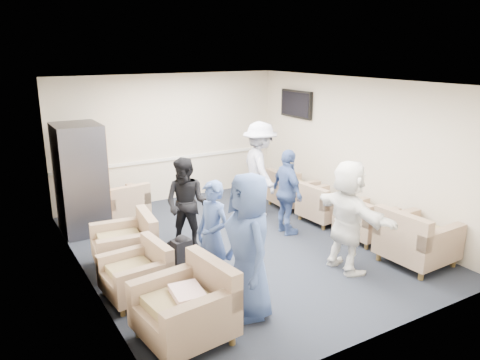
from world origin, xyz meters
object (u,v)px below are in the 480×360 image
armchair_left_mid (139,275)px  armchair_right_near (415,241)px  person_front_left (249,246)px  person_mid_left (213,235)px  armchair_right_midnear (363,221)px  person_mid_right (287,192)px  person_front_right (348,216)px  armchair_corner (123,206)px  person_back_right (260,169)px  armchair_right_midfar (322,206)px  armchair_left_near (189,309)px  armchair_left_far (128,245)px  person_back_left (186,204)px  armchair_right_far (290,192)px  vending_machine (81,179)px

armchair_left_mid → armchair_right_near: armchair_right_near is taller
person_front_left → person_mid_left: bearing=-166.2°
armchair_right_midnear → person_mid_right: 1.40m
armchair_right_midnear → person_front_right: (-1.07, -0.71, 0.52)m
armchair_corner → person_back_right: (2.48, -0.92, 0.60)m
armchair_left_mid → armchair_right_midfar: (3.92, 0.93, 0.01)m
armchair_corner → person_front_right: (2.25, -3.62, 0.51)m
armchair_left_near → armchair_right_near: size_ratio=1.06×
armchair_left_far → armchair_right_near: bearing=66.6°
person_mid_left → person_back_right: size_ratio=0.82×
armchair_right_near → person_mid_left: (-2.94, 0.95, 0.38)m
armchair_right_midfar → person_mid_left: 3.20m
person_front_left → person_back_left: 2.23m
armchair_left_mid → armchair_corner: bearing=162.5°
armchair_left_near → person_mid_right: size_ratio=0.68×
armchair_right_midfar → person_back_right: (-0.78, 0.98, 0.61)m
armchair_right_midfar → person_front_left: size_ratio=0.47×
armchair_left_near → armchair_right_midfar: (3.75, 2.13, -0.06)m
armchair_right_midfar → person_back_left: size_ratio=0.56×
person_front_left → armchair_corner: bearing=-164.4°
person_front_right → person_back_left: bearing=43.3°
armchair_right_midfar → person_back_left: 2.76m
armchair_right_near → armchair_right_midnear: 1.12m
armchair_right_near → person_front_right: 1.19m
armchair_left_far → armchair_corner: 1.96m
armchair_right_near → armchair_right_far: (-0.01, 3.14, -0.05)m
person_mid_left → armchair_left_mid: bearing=-120.2°
armchair_left_mid → person_back_right: person_back_right is taller
armchair_left_near → person_back_right: (2.97, 3.11, 0.55)m
armchair_left_far → armchair_right_midnear: size_ratio=1.12×
armchair_left_near → person_mid_right: bearing=118.9°
armchair_right_far → armchair_right_midnear: bearing=-174.5°
armchair_right_far → person_back_right: 0.97m
armchair_right_near → person_front_right: bearing=65.6°
armchair_right_midfar → person_back_right: 1.40m
vending_machine → armchair_right_midfar: bearing=-24.9°
armchair_right_midfar → armchair_right_near: bearing=176.1°
armchair_left_near → armchair_right_midnear: size_ratio=1.22×
armchair_left_mid → person_mid_left: size_ratio=0.55×
armchair_right_near → armchair_right_midnear: (0.06, 1.12, -0.06)m
armchair_right_midfar → armchair_corner: 3.78m
person_front_right → armchair_right_far: bearing=-18.3°
person_front_right → person_mid_left: bearing=76.1°
armchair_right_midfar → armchair_right_far: bearing=-2.8°
armchair_right_midfar → vending_machine: bearing=61.3°
person_mid_left → vending_machine: bearing=-176.8°
armchair_corner → armchair_right_far: bearing=157.3°
armchair_corner → vending_machine: size_ratio=0.47×
armchair_left_mid → armchair_right_near: (3.92, -1.20, 0.07)m
armchair_right_far → person_front_right: person_front_right is taller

